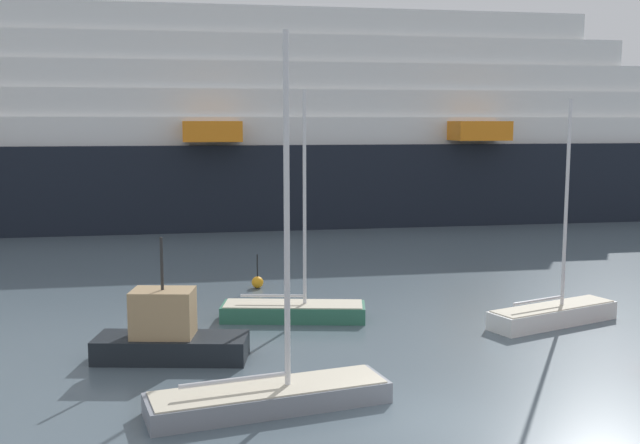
% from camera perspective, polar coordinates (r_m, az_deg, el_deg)
% --- Properties ---
extents(ground_plane, '(600.00, 600.00, 0.00)m').
position_cam_1_polar(ground_plane, '(20.76, 7.90, -14.72)').
color(ground_plane, '#4C5B66').
extents(sailboat_0, '(6.94, 2.88, 10.28)m').
position_cam_1_polar(sailboat_0, '(21.20, -3.87, -12.76)').
color(sailboat_0, gray).
rests_on(sailboat_0, ground_plane).
extents(sailboat_1, '(5.84, 3.12, 8.75)m').
position_cam_1_polar(sailboat_1, '(30.84, 17.38, -6.57)').
color(sailboat_1, white).
rests_on(sailboat_1, ground_plane).
extents(sailboat_3, '(5.94, 2.85, 9.11)m').
position_cam_1_polar(sailboat_3, '(30.12, -2.03, -6.63)').
color(sailboat_3, '#2D6B51').
rests_on(sailboat_3, ground_plane).
extents(fishing_boat_0, '(5.28, 2.75, 4.14)m').
position_cam_1_polar(fishing_boat_0, '(25.61, -11.49, -8.42)').
color(fishing_boat_0, black).
rests_on(fishing_boat_0, ground_plane).
extents(channel_buoy_0, '(0.56, 0.56, 1.63)m').
position_cam_1_polar(channel_buoy_0, '(35.84, -4.79, -4.58)').
color(channel_buoy_0, orange).
rests_on(channel_buoy_0, ground_plane).
extents(cruise_ship, '(112.88, 18.29, 21.99)m').
position_cam_1_polar(cruise_ship, '(61.79, -17.93, 6.55)').
color(cruise_ship, black).
rests_on(cruise_ship, ground_plane).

